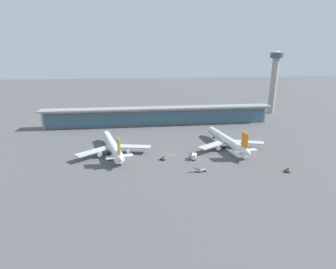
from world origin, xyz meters
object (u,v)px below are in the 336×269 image
(service_truck_mid_apron_olive, at_px, (163,159))
(service_truck_by_tail_yellow, at_px, (194,156))
(service_truck_on_taxiway_olive, at_px, (288,170))
(service_truck_under_wing_grey, at_px, (111,158))
(airliner_left_stand, at_px, (113,146))
(control_tower, at_px, (274,77))
(airliner_centre_stand, at_px, (227,140))
(service_truck_near_nose_grey, at_px, (201,170))

(service_truck_mid_apron_olive, distance_m, service_truck_by_tail_yellow, 17.44)
(service_truck_mid_apron_olive, distance_m, service_truck_on_taxiway_olive, 63.75)
(service_truck_under_wing_grey, height_order, service_truck_mid_apron_olive, same)
(airliner_left_stand, distance_m, control_tower, 183.84)
(airliner_centre_stand, distance_m, service_truck_on_taxiway_olive, 42.67)
(service_truck_by_tail_yellow, distance_m, control_tower, 159.57)
(service_truck_under_wing_grey, relative_size, service_truck_mid_apron_olive, 1.00)
(airliner_left_stand, relative_size, service_truck_on_taxiway_olive, 17.30)
(service_truck_on_taxiway_olive, bearing_deg, service_truck_mid_apron_olive, 158.19)
(service_truck_near_nose_grey, height_order, service_truck_under_wing_grey, service_truck_near_nose_grey)
(service_truck_mid_apron_olive, relative_size, control_tower, 0.05)
(service_truck_by_tail_yellow, xyz_separation_m, service_truck_on_taxiway_olive, (41.77, -23.22, -0.82))
(airliner_left_stand, relative_size, control_tower, 0.84)
(airliner_centre_stand, height_order, service_truck_under_wing_grey, airliner_centre_stand)
(service_truck_under_wing_grey, bearing_deg, service_truck_on_taxiway_olive, -17.59)
(airliner_left_stand, height_order, service_truck_on_taxiway_olive, airliner_left_stand)
(service_truck_mid_apron_olive, bearing_deg, service_truck_near_nose_grey, -46.48)
(airliner_left_stand, height_order, service_truck_near_nose_grey, airliner_left_stand)
(service_truck_near_nose_grey, distance_m, service_truck_by_tail_yellow, 17.26)
(control_tower, bearing_deg, service_truck_under_wing_grey, -144.39)
(service_truck_near_nose_grey, height_order, control_tower, control_tower)
(airliner_left_stand, relative_size, service_truck_near_nose_grey, 8.08)
(airliner_left_stand, relative_size, service_truck_by_tail_yellow, 7.32)
(service_truck_mid_apron_olive, height_order, service_truck_on_taxiway_olive, same)
(airliner_centre_stand, height_order, service_truck_on_taxiway_olive, airliner_centre_stand)
(airliner_left_stand, relative_size, service_truck_mid_apron_olive, 17.01)
(service_truck_under_wing_grey, bearing_deg, airliner_centre_stand, 8.85)
(service_truck_under_wing_grey, relative_size, control_tower, 0.05)
(service_truck_mid_apron_olive, xyz_separation_m, control_tower, (123.76, 113.36, 35.40))
(control_tower, bearing_deg, service_truck_mid_apron_olive, -137.51)
(airliner_centre_stand, relative_size, service_truck_on_taxiway_olive, 17.50)
(airliner_centre_stand, distance_m, control_tower, 131.56)
(service_truck_mid_apron_olive, xyz_separation_m, service_truck_on_taxiway_olive, (59.19, -23.68, 0.00))
(service_truck_under_wing_grey, bearing_deg, service_truck_near_nose_grey, -25.68)
(airliner_left_stand, distance_m, service_truck_mid_apron_olive, 31.83)
(service_truck_on_taxiway_olive, bearing_deg, service_truck_by_tail_yellow, 150.94)
(service_truck_near_nose_grey, xyz_separation_m, control_tower, (106.96, 131.05, 35.46))
(airliner_centre_stand, distance_m, service_truck_mid_apron_olive, 44.87)
(service_truck_near_nose_grey, height_order, service_truck_on_taxiway_olive, service_truck_near_nose_grey)
(airliner_left_stand, height_order, airliner_centre_stand, same)
(airliner_centre_stand, relative_size, service_truck_mid_apron_olive, 17.21)
(service_truck_near_nose_grey, relative_size, service_truck_under_wing_grey, 2.11)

